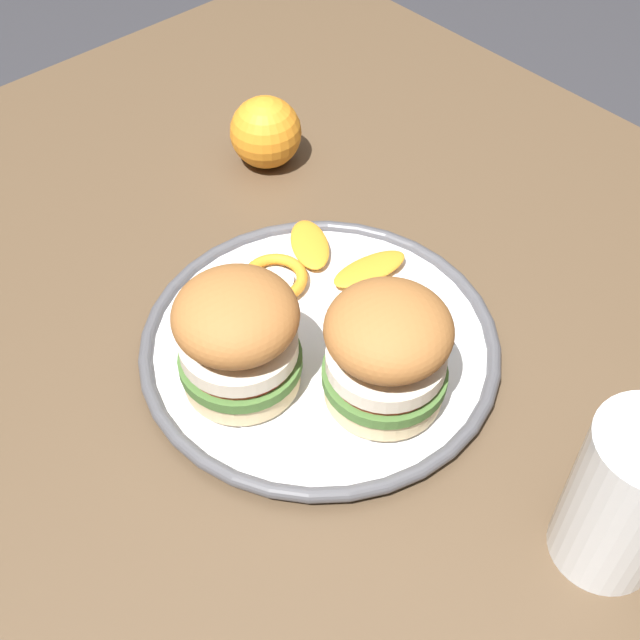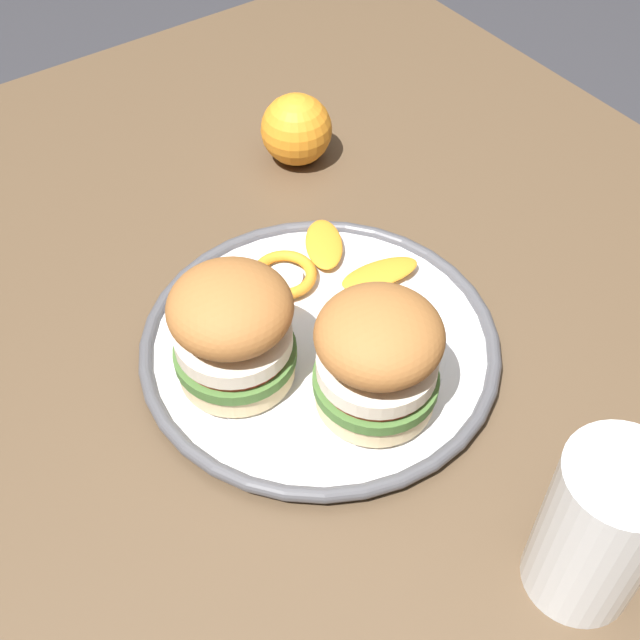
{
  "view_description": "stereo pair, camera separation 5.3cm",
  "coord_description": "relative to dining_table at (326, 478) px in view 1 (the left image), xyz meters",
  "views": [
    {
      "loc": [
        0.28,
        -0.26,
        1.24
      ],
      "look_at": [
        -0.06,
        0.04,
        0.74
      ],
      "focal_mm": 46.71,
      "sensor_mm": 36.0,
      "label": 1
    },
    {
      "loc": [
        0.31,
        -0.22,
        1.24
      ],
      "look_at": [
        -0.06,
        0.04,
        0.74
      ],
      "focal_mm": 46.71,
      "sensor_mm": 36.0,
      "label": 2
    }
  ],
  "objects": [
    {
      "name": "drinking_glass",
      "position": [
        0.21,
        0.07,
        0.14
      ],
      "size": [
        0.07,
        0.07,
        0.13
      ],
      "color": "white",
      "rests_on": "dining_table"
    },
    {
      "name": "sandwich_half_left",
      "position": [
        0.02,
        0.04,
        0.16
      ],
      "size": [
        0.13,
        0.13,
        0.1
      ],
      "color": "beige",
      "rests_on": "dinner_plate"
    },
    {
      "name": "orange_peel_strip_short",
      "position": [
        -0.14,
        0.11,
        0.11
      ],
      "size": [
        0.07,
        0.06,
        0.01
      ],
      "color": "orange",
      "rests_on": "dinner_plate"
    },
    {
      "name": "dining_table",
      "position": [
        0.0,
        0.0,
        0.0
      ],
      "size": [
        1.21,
        1.04,
        0.7
      ],
      "color": "brown",
      "rests_on": "ground"
    },
    {
      "name": "whole_orange",
      "position": [
        -0.29,
        0.18,
        0.12
      ],
      "size": [
        0.07,
        0.07,
        0.07
      ],
      "primitive_type": "sphere",
      "color": "orange",
      "rests_on": "dining_table"
    },
    {
      "name": "orange_peel_curled",
      "position": [
        -0.13,
        0.06,
        0.11
      ],
      "size": [
        0.07,
        0.07,
        0.01
      ],
      "color": "orange",
      "rests_on": "dinner_plate"
    },
    {
      "name": "orange_peel_strip_long",
      "position": [
        -0.08,
        0.13,
        0.11
      ],
      "size": [
        0.04,
        0.08,
        0.01
      ],
      "color": "orange",
      "rests_on": "dinner_plate"
    },
    {
      "name": "sandwich_half_right",
      "position": [
        -0.06,
        -0.03,
        0.16
      ],
      "size": [
        0.13,
        0.13,
        0.1
      ],
      "color": "beige",
      "rests_on": "dinner_plate"
    },
    {
      "name": "dinner_plate",
      "position": [
        -0.06,
        0.04,
        0.1
      ],
      "size": [
        0.3,
        0.3,
        0.02
      ],
      "color": "white",
      "rests_on": "dining_table"
    }
  ]
}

